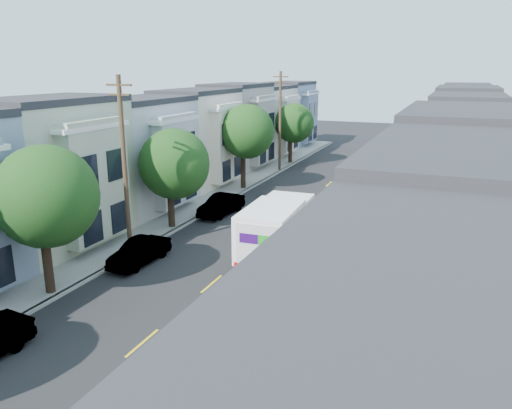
{
  "coord_description": "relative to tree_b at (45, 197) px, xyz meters",
  "views": [
    {
      "loc": [
        10.73,
        -20.52,
        10.51
      ],
      "look_at": [
        -0.6,
        7.41,
        2.2
      ],
      "focal_mm": 35.0,
      "sensor_mm": 36.0,
      "label": 1
    }
  ],
  "objects": [
    {
      "name": "ground",
      "position": [
        6.3,
        3.94,
        -4.87
      ],
      "size": [
        160.0,
        160.0,
        0.0
      ],
      "primitive_type": "plane",
      "color": "black",
      "rests_on": "ground"
    },
    {
      "name": "road_slab",
      "position": [
        6.3,
        18.94,
        -4.86
      ],
      "size": [
        12.0,
        70.0,
        0.02
      ],
      "primitive_type": "cube",
      "color": "black",
      "rests_on": "ground"
    },
    {
      "name": "curb_left",
      "position": [
        0.25,
        18.94,
        -4.8
      ],
      "size": [
        0.3,
        70.0,
        0.15
      ],
      "primitive_type": "cube",
      "color": "gray",
      "rests_on": "ground"
    },
    {
      "name": "curb_right",
      "position": [
        12.35,
        18.94,
        -4.8
      ],
      "size": [
        0.3,
        70.0,
        0.15
      ],
      "primitive_type": "cube",
      "color": "gray",
      "rests_on": "ground"
    },
    {
      "name": "sidewalk_left",
      "position": [
        -1.05,
        18.94,
        -4.8
      ],
      "size": [
        2.6,
        70.0,
        0.15
      ],
      "primitive_type": "cube",
      "color": "gray",
      "rests_on": "ground"
    },
    {
      "name": "sidewalk_right",
      "position": [
        13.65,
        18.94,
        -4.8
      ],
      "size": [
        2.6,
        70.0,
        0.15
      ],
      "primitive_type": "cube",
      "color": "gray",
      "rests_on": "ground"
    },
    {
      "name": "centerline",
      "position": [
        6.3,
        18.94,
        -4.87
      ],
      "size": [
        0.12,
        70.0,
        0.01
      ],
      "primitive_type": "cube",
      "color": "gold",
      "rests_on": "ground"
    },
    {
      "name": "townhouse_row_left",
      "position": [
        -4.85,
        18.94,
        -4.87
      ],
      "size": [
        5.0,
        70.0,
        8.5
      ],
      "primitive_type": "cube",
      "color": "silver",
      "rests_on": "ground"
    },
    {
      "name": "townhouse_row_right",
      "position": [
        17.45,
        18.94,
        -4.87
      ],
      "size": [
        5.0,
        70.0,
        8.5
      ],
      "primitive_type": "cube",
      "color": "silver",
      "rests_on": "ground"
    },
    {
      "name": "tree_b",
      "position": [
        0.0,
        0.0,
        0.0
      ],
      "size": [
        4.7,
        4.7,
        7.24
      ],
      "color": "black",
      "rests_on": "ground"
    },
    {
      "name": "tree_c",
      "position": [
        0.0,
        11.01,
        -0.44
      ],
      "size": [
        4.63,
        4.63,
        6.76
      ],
      "color": "black",
      "rests_on": "ground"
    },
    {
      "name": "tree_d",
      "position": [
        -0.0,
        23.1,
        0.27
      ],
      "size": [
        4.7,
        4.7,
        7.51
      ],
      "color": "black",
      "rests_on": "ground"
    },
    {
      "name": "tree_e",
      "position": [
        -0.0,
        36.37,
        -0.33
      ],
      "size": [
        4.35,
        4.35,
        6.73
      ],
      "color": "black",
      "rests_on": "ground"
    },
    {
      "name": "tree_far_r",
      "position": [
        13.2,
        34.55,
        -0.73
      ],
      "size": [
        3.1,
        3.1,
        5.74
      ],
      "color": "black",
      "rests_on": "ground"
    },
    {
      "name": "utility_pole_near",
      "position": [
        0.0,
        5.94,
        0.28
      ],
      "size": [
        1.6,
        0.26,
        10.0
      ],
      "color": "#42301E",
      "rests_on": "ground"
    },
    {
      "name": "utility_pole_far",
      "position": [
        0.0,
        31.94,
        0.28
      ],
      "size": [
        1.6,
        0.26,
        10.0
      ],
      "color": "#42301E",
      "rests_on": "ground"
    },
    {
      "name": "fedex_truck",
      "position": [
        8.18,
        8.27,
        -3.01
      ],
      "size": [
        2.67,
        6.93,
        3.32
      ],
      "rotation": [
        0.0,
        0.0,
        0.04
      ],
      "color": "white",
      "rests_on": "ground"
    },
    {
      "name": "lead_sedan",
      "position": [
        7.93,
        15.83,
        -4.15
      ],
      "size": [
        2.09,
        4.51,
        1.45
      ],
      "primitive_type": "imported",
      "rotation": [
        0.0,
        0.0,
        -0.13
      ],
      "color": "black",
      "rests_on": "ground"
    },
    {
      "name": "parked_left_c",
      "position": [
        1.4,
        4.87,
        -4.19
      ],
      "size": [
        1.6,
        4.15,
        1.36
      ],
      "primitive_type": "imported",
      "rotation": [
        0.0,
        0.0,
        -0.04
      ],
      "color": "#A9AAAC",
      "rests_on": "ground"
    },
    {
      "name": "parked_left_d",
      "position": [
        1.4,
        15.15,
        -4.13
      ],
      "size": [
        1.99,
        4.56,
        1.47
      ],
      "primitive_type": "imported",
      "rotation": [
        0.0,
        0.0,
        -0.1
      ],
      "color": "#381305",
      "rests_on": "ground"
    },
    {
      "name": "parked_right_a",
      "position": [
        11.2,
        -4.65,
        -4.11
      ],
      "size": [
        1.74,
        4.58,
        1.51
      ],
      "primitive_type": "imported",
      "rotation": [
        0.0,
        0.0,
        -0.03
      ],
      "color": "#2F3236",
      "rests_on": "ground"
    },
    {
      "name": "parked_right_b",
      "position": [
        11.2,
        0.75,
        -4.11
      ],
      "size": [
        1.64,
        4.58,
        1.52
      ],
      "primitive_type": "imported",
      "rotation": [
        0.0,
        0.0,
        -0.01
      ],
      "color": "silver",
      "rests_on": "ground"
    },
    {
      "name": "parked_right_c",
      "position": [
        11.2,
        22.15,
        -4.22
      ],
      "size": [
        1.88,
        4.14,
        1.3
      ],
      "primitive_type": "imported",
      "rotation": [
        0.0,
        0.0,
        0.09
      ],
      "color": "black",
      "rests_on": "ground"
    },
    {
      "name": "parked_right_d",
      "position": [
        11.2,
        33.76,
        -4.11
      ],
      "size": [
        1.92,
        4.65,
        1.52
      ],
      "primitive_type": "imported",
      "rotation": [
        0.0,
        0.0,
        -0.07
      ],
      "color": "black",
      "rests_on": "ground"
    }
  ]
}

